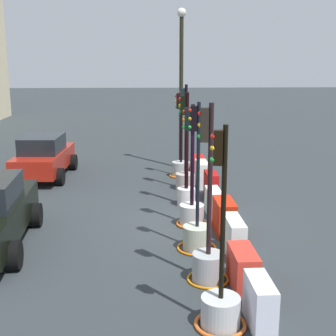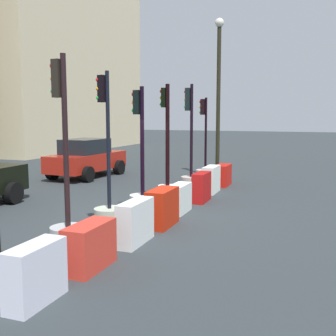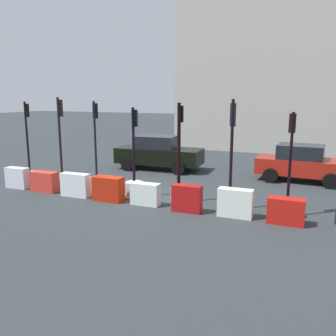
{
  "view_description": "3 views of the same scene",
  "coord_description": "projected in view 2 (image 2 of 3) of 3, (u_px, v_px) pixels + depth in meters",
  "views": [
    {
      "loc": [
        -12.43,
        1.12,
        4.52
      ],
      "look_at": [
        1.44,
        0.57,
        1.25
      ],
      "focal_mm": 50.38,
      "sensor_mm": 36.0,
      "label": 1
    },
    {
      "loc": [
        -9.69,
        -4.47,
        2.61
      ],
      "look_at": [
        1.36,
        -0.13,
        1.11
      ],
      "focal_mm": 44.54,
      "sensor_mm": 36.0,
      "label": 2
    },
    {
      "loc": [
        6.19,
        -11.43,
        3.73
      ],
      "look_at": [
        1.37,
        -0.35,
        1.29
      ],
      "focal_mm": 38.34,
      "sensor_mm": 36.0,
      "label": 3
    }
  ],
  "objects": [
    {
      "name": "ground_plane",
      "position": [
        144.0,
        216.0,
        10.9
      ],
      "size": [
        120.0,
        120.0,
        0.0
      ],
      "primitive_type": "plane",
      "color": "#2D3437"
    },
    {
      "name": "traffic_light_1",
      "position": [
        68.0,
        228.0,
        7.6
      ],
      "size": [
        0.88,
        0.88,
        3.68
      ],
      "color": "#A9ADB0",
      "rests_on": "ground_plane"
    },
    {
      "name": "traffic_light_2",
      "position": [
        109.0,
        213.0,
        9.16
      ],
      "size": [
        0.97,
        0.97,
        3.55
      ],
      "color": "#B2B8A4",
      "rests_on": "ground_plane"
    },
    {
      "name": "traffic_light_3",
      "position": [
        142.0,
        197.0,
        10.69
      ],
      "size": [
        0.86,
        0.86,
        3.33
      ],
      "color": "silver",
      "rests_on": "ground_plane"
    },
    {
      "name": "traffic_light_4",
      "position": [
        167.0,
        177.0,
        12.31
      ],
      "size": [
        0.56,
        0.56,
        3.51
      ],
      "color": "silver",
      "rests_on": "ground_plane"
    },
    {
      "name": "traffic_light_5",
      "position": [
        191.0,
        175.0,
        14.02
      ],
      "size": [
        0.69,
        0.69,
        3.63
      ],
      "color": "#B6A59F",
      "rests_on": "ground_plane"
    },
    {
      "name": "traffic_light_6",
      "position": [
        205.0,
        173.0,
        15.73
      ],
      "size": [
        0.91,
        0.91,
        3.26
      ],
      "color": "#AFB2B0",
      "rests_on": "ground_plane"
    },
    {
      "name": "construction_barrier_0",
      "position": [
        35.0,
        274.0,
        5.77
      ],
      "size": [
        1.0,
        0.4,
        0.85
      ],
      "color": "silver",
      "rests_on": "ground_plane"
    },
    {
      "name": "construction_barrier_1",
      "position": [
        90.0,
        246.0,
        7.08
      ],
      "size": [
        1.1,
        0.5,
        0.79
      ],
      "color": "red",
      "rests_on": "ground_plane"
    },
    {
      "name": "construction_barrier_2",
      "position": [
        135.0,
        222.0,
        8.5
      ],
      "size": [
        1.15,
        0.39,
        0.88
      ],
      "color": "white",
      "rests_on": "ground_plane"
    },
    {
      "name": "construction_barrier_3",
      "position": [
        162.0,
        208.0,
        9.83
      ],
      "size": [
        1.11,
        0.5,
        0.89
      ],
      "color": "red",
      "rests_on": "ground_plane"
    },
    {
      "name": "construction_barrier_4",
      "position": [
        180.0,
        198.0,
        11.22
      ],
      "size": [
        1.03,
        0.41,
        0.77
      ],
      "color": "silver",
      "rests_on": "ground_plane"
    },
    {
      "name": "construction_barrier_5",
      "position": [
        202.0,
        187.0,
        12.62
      ],
      "size": [
        0.98,
        0.39,
        0.89
      ],
      "color": "#AD1312",
      "rests_on": "ground_plane"
    },
    {
      "name": "construction_barrier_6",
      "position": [
        211.0,
        179.0,
        14.12
      ],
      "size": [
        1.09,
        0.42,
        0.9
      ],
      "color": "white",
      "rests_on": "ground_plane"
    },
    {
      "name": "construction_barrier_7",
      "position": [
        223.0,
        175.0,
        15.52
      ],
      "size": [
        1.08,
        0.49,
        0.78
      ],
      "color": "red",
      "rests_on": "ground_plane"
    },
    {
      "name": "car_red_compact",
      "position": [
        86.0,
        158.0,
        17.68
      ],
      "size": [
        3.96,
        2.12,
        1.63
      ],
      "color": "#A71F13",
      "rests_on": "ground_plane"
    },
    {
      "name": "building_corner_block",
      "position": [
        53.0,
        58.0,
        32.03
      ],
      "size": [
        16.47,
        7.68,
        13.92
      ],
      "color": "beige",
      "rests_on": "ground_plane"
    },
    {
      "name": "street_lamp_post",
      "position": [
        219.0,
        86.0,
        16.62
      ],
      "size": [
        0.36,
        0.36,
        6.4
      ],
      "color": "black",
      "rests_on": "ground_plane"
    }
  ]
}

